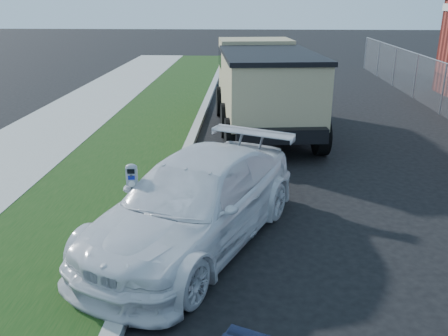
{
  "coord_description": "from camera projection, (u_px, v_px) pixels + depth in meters",
  "views": [
    {
      "loc": [
        -0.99,
        -7.22,
        3.95
      ],
      "look_at": [
        -1.4,
        1.0,
        1.0
      ],
      "focal_mm": 38.0,
      "sensor_mm": 36.0,
      "label": 1
    }
  ],
  "objects": [
    {
      "name": "ground",
      "position": [
        303.0,
        244.0,
        8.08
      ],
      "size": [
        120.0,
        120.0,
        0.0
      ],
      "primitive_type": "plane",
      "color": "black",
      "rests_on": "ground"
    },
    {
      "name": "white_wagon",
      "position": [
        198.0,
        200.0,
        8.01
      ],
      "size": [
        3.96,
        5.48,
        1.47
      ],
      "primitive_type": "imported",
      "rotation": [
        0.0,
        0.0,
        -0.42
      ],
      "color": "white",
      "rests_on": "ground"
    },
    {
      "name": "parking_meter",
      "position": [
        132.0,
        186.0,
        7.66
      ],
      "size": [
        0.2,
        0.14,
        1.34
      ],
      "rotation": [
        0.0,
        0.0,
        0.11
      ],
      "color": "#3F4247",
      "rests_on": "ground"
    },
    {
      "name": "streetside",
      "position": [
        33.0,
        190.0,
        10.19
      ],
      "size": [
        6.12,
        50.0,
        0.15
      ],
      "color": "gray",
      "rests_on": "ground"
    },
    {
      "name": "dump_truck",
      "position": [
        263.0,
        83.0,
        14.72
      ],
      "size": [
        3.34,
        6.99,
        2.64
      ],
      "rotation": [
        0.0,
        0.0,
        0.11
      ],
      "color": "black",
      "rests_on": "ground"
    }
  ]
}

